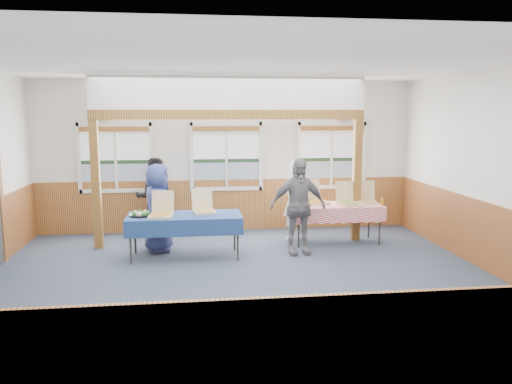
{
  "coord_description": "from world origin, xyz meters",
  "views": [
    {
      "loc": [
        -0.69,
        -7.15,
        2.52
      ],
      "look_at": [
        0.33,
        1.0,
        1.22
      ],
      "focal_mm": 35.0,
      "sensor_mm": 36.0,
      "label": 1
    }
  ],
  "objects_px": {
    "table_left": "(185,218)",
    "table_right": "(336,207)",
    "woman_white": "(296,200)",
    "man_blue": "(158,208)",
    "woman_black": "(154,197)",
    "person_grey": "(298,206)"
  },
  "relations": [
    {
      "from": "table_left",
      "to": "table_right",
      "type": "relative_size",
      "value": 1.05
    },
    {
      "from": "table_left",
      "to": "woman_white",
      "type": "distance_m",
      "value": 2.4
    },
    {
      "from": "woman_white",
      "to": "person_grey",
      "type": "height_order",
      "value": "person_grey"
    },
    {
      "from": "woman_black",
      "to": "table_left",
      "type": "bearing_deg",
      "value": 107.16
    },
    {
      "from": "table_right",
      "to": "woman_white",
      "type": "height_order",
      "value": "woman_white"
    },
    {
      "from": "person_grey",
      "to": "table_right",
      "type": "bearing_deg",
      "value": 32.94
    },
    {
      "from": "table_left",
      "to": "man_blue",
      "type": "xyz_separation_m",
      "value": [
        -0.49,
        0.49,
        0.1
      ]
    },
    {
      "from": "table_right",
      "to": "person_grey",
      "type": "height_order",
      "value": "person_grey"
    },
    {
      "from": "table_right",
      "to": "man_blue",
      "type": "bearing_deg",
      "value": -157.53
    },
    {
      "from": "woman_white",
      "to": "table_left",
      "type": "bearing_deg",
      "value": 4.95
    },
    {
      "from": "woman_black",
      "to": "person_grey",
      "type": "height_order",
      "value": "person_grey"
    },
    {
      "from": "table_left",
      "to": "man_blue",
      "type": "distance_m",
      "value": 0.7
    },
    {
      "from": "woman_white",
      "to": "man_blue",
      "type": "relative_size",
      "value": 0.99
    },
    {
      "from": "table_right",
      "to": "person_grey",
      "type": "distance_m",
      "value": 1.14
    },
    {
      "from": "woman_white",
      "to": "person_grey",
      "type": "bearing_deg",
      "value": 61.04
    },
    {
      "from": "table_left",
      "to": "table_right",
      "type": "distance_m",
      "value": 2.98
    },
    {
      "from": "woman_black",
      "to": "person_grey",
      "type": "distance_m",
      "value": 3.12
    },
    {
      "from": "man_blue",
      "to": "person_grey",
      "type": "relative_size",
      "value": 0.93
    },
    {
      "from": "woman_white",
      "to": "woman_black",
      "type": "bearing_deg",
      "value": -31.92
    },
    {
      "from": "table_right",
      "to": "man_blue",
      "type": "relative_size",
      "value": 1.19
    },
    {
      "from": "table_right",
      "to": "woman_white",
      "type": "distance_m",
      "value": 0.81
    },
    {
      "from": "woman_black",
      "to": "person_grey",
      "type": "bearing_deg",
      "value": 143.71
    }
  ]
}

